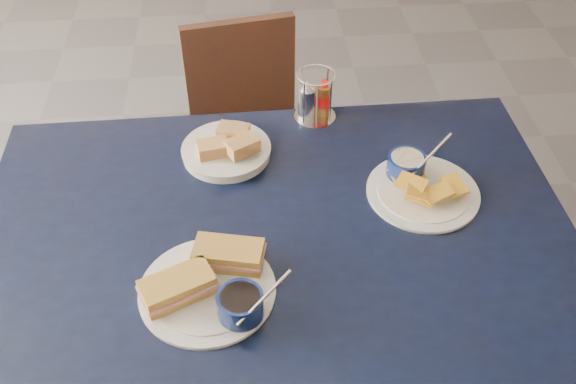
{
  "coord_description": "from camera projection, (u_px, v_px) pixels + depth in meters",
  "views": [
    {
      "loc": [
        0.18,
        -1.2,
        1.77
      ],
      "look_at": [
        0.27,
        -0.2,
        0.82
      ],
      "focal_mm": 40.0,
      "sensor_mm": 36.0,
      "label": 1
    }
  ],
  "objects": [
    {
      "name": "ground",
      "position": [
        201.0,
        340.0,
        2.07
      ],
      "size": [
        6.0,
        6.0,
        0.0
      ],
      "primitive_type": "plane",
      "color": "#4C4D51",
      "rests_on": "ground"
    },
    {
      "name": "dining_table",
      "position": [
        276.0,
        247.0,
        1.44
      ],
      "size": [
        1.32,
        0.89,
        0.75
      ],
      "color": "black",
      "rests_on": "ground"
    },
    {
      "name": "chair_far",
      "position": [
        251.0,
        122.0,
        2.18
      ],
      "size": [
        0.42,
        0.41,
        0.78
      ],
      "color": "#321910",
      "rests_on": "ground"
    },
    {
      "name": "sandwich_plate",
      "position": [
        212.0,
        283.0,
        1.26
      ],
      "size": [
        0.3,
        0.27,
        0.12
      ],
      "color": "white",
      "rests_on": "dining_table"
    },
    {
      "name": "plantain_plate",
      "position": [
        417.0,
        181.0,
        1.49
      ],
      "size": [
        0.26,
        0.26,
        0.12
      ],
      "color": "white",
      "rests_on": "dining_table"
    },
    {
      "name": "bread_basket",
      "position": [
        227.0,
        149.0,
        1.57
      ],
      "size": [
        0.22,
        0.22,
        0.07
      ],
      "color": "white",
      "rests_on": "dining_table"
    },
    {
      "name": "condiment_caddy",
      "position": [
        314.0,
        100.0,
        1.66
      ],
      "size": [
        0.11,
        0.11,
        0.14
      ],
      "color": "silver",
      "rests_on": "dining_table"
    }
  ]
}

